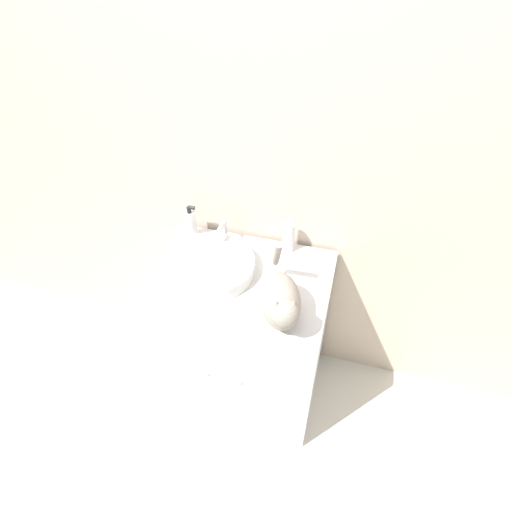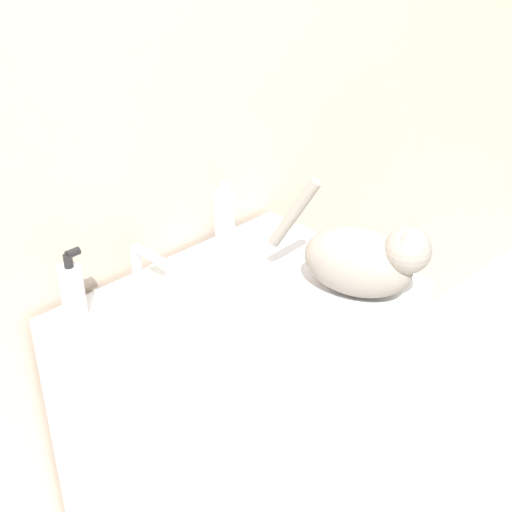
# 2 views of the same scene
# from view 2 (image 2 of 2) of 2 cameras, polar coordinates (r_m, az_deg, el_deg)

# --- Properties ---
(wall_back) EXTENTS (6.00, 0.05, 2.50)m
(wall_back) POSITION_cam_2_polar(r_m,az_deg,el_deg) (1.70, -9.15, 12.97)
(wall_back) COLOR #C6B29E
(wall_back) RESTS_ON ground_plane
(vanity_cabinet) EXTENTS (0.77, 0.56, 0.82)m
(vanity_cabinet) POSITION_cam_2_polar(r_m,az_deg,el_deg) (1.91, -1.14, -13.94)
(vanity_cabinet) COLOR silver
(vanity_cabinet) RESTS_ON ground_plane
(sink_basin) EXTENTS (0.40, 0.40, 0.06)m
(sink_basin) POSITION_cam_2_polar(r_m,az_deg,el_deg) (1.56, -4.69, -4.70)
(sink_basin) COLOR silver
(sink_basin) RESTS_ON vanity_cabinet
(faucet) EXTENTS (0.15, 0.11, 0.12)m
(faucet) POSITION_cam_2_polar(r_m,az_deg,el_deg) (1.68, -9.25, -1.20)
(faucet) COLOR silver
(faucet) RESTS_ON vanity_cabinet
(cat) EXTENTS (0.23, 0.39, 0.27)m
(cat) POSITION_cam_2_polar(r_m,az_deg,el_deg) (1.65, 8.67, -0.21)
(cat) COLOR gray
(cat) RESTS_ON vanity_cabinet
(soap_bottle) EXTENTS (0.06, 0.05, 0.17)m
(soap_bottle) POSITION_cam_2_polar(r_m,az_deg,el_deg) (1.61, -14.45, -2.73)
(soap_bottle) COLOR silver
(soap_bottle) RESTS_ON vanity_cabinet
(spray_bottle) EXTENTS (0.05, 0.05, 0.18)m
(spray_bottle) POSITION_cam_2_polar(r_m,az_deg,el_deg) (1.85, -2.55, 3.38)
(spray_bottle) COLOR silver
(spray_bottle) RESTS_ON vanity_cabinet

